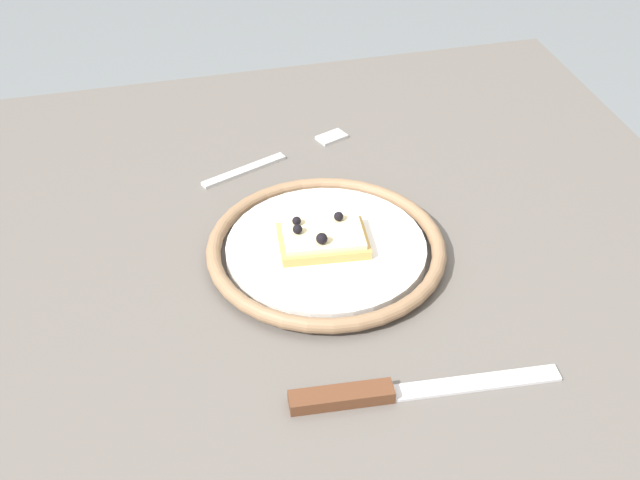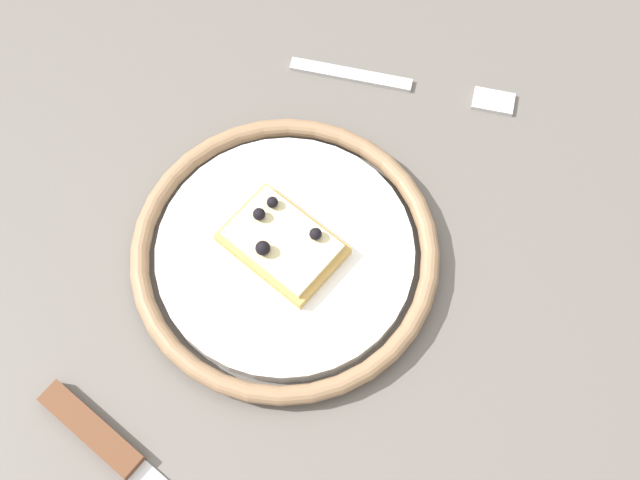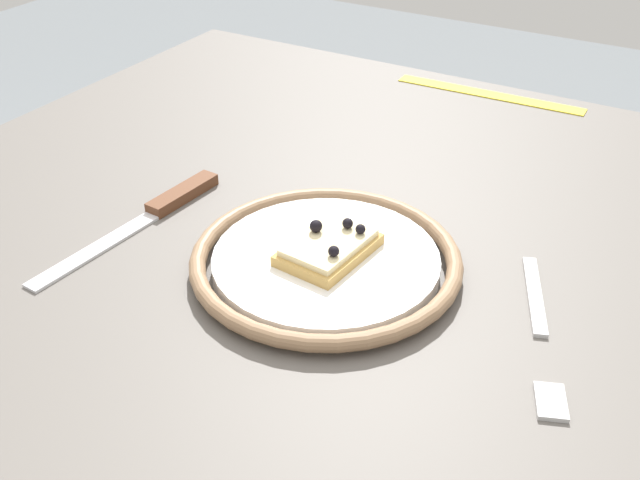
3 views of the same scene
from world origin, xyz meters
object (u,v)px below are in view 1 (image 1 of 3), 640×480
(plate, at_px, (326,249))
(pizza_slice_near, at_px, (323,238))
(fork, at_px, (278,158))
(knife, at_px, (379,393))
(dining_table, at_px, (302,345))

(plate, bearing_deg, pizza_slice_near, -112.12)
(pizza_slice_near, bearing_deg, fork, -178.09)
(plate, relative_size, pizza_slice_near, 2.57)
(plate, distance_m, knife, 0.20)
(dining_table, xyz_separation_m, knife, (0.16, 0.03, 0.09))
(dining_table, distance_m, plate, 0.11)
(plate, bearing_deg, dining_table, -42.06)
(plate, xyz_separation_m, fork, (-0.19, -0.01, -0.01))
(dining_table, distance_m, knife, 0.18)
(pizza_slice_near, relative_size, knife, 0.40)
(fork, bearing_deg, knife, 0.89)
(dining_table, distance_m, pizza_slice_near, 0.12)
(dining_table, xyz_separation_m, pizza_slice_near, (-0.04, 0.03, 0.10))
(plate, relative_size, knife, 1.02)
(knife, distance_m, fork, 0.39)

